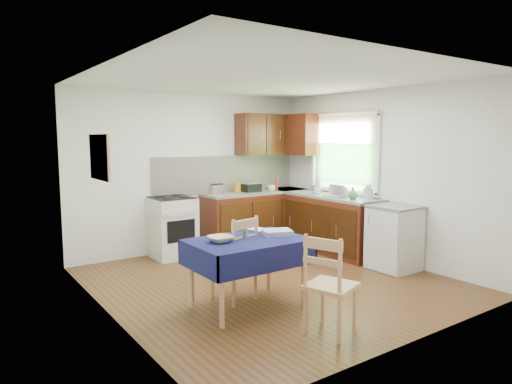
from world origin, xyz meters
TOP-DOWN VIEW (x-y plane):
  - floor at (0.00, 0.00)m, footprint 4.20×4.20m
  - ceiling at (0.00, 0.00)m, footprint 4.00×4.20m
  - wall_back at (0.00, 2.10)m, footprint 4.00×0.02m
  - wall_front at (0.00, -2.10)m, footprint 4.00×0.02m
  - wall_left at (-2.00, 0.00)m, footprint 0.02×4.20m
  - wall_right at (2.00, 0.00)m, footprint 0.02×4.20m
  - base_cabinets at (1.36, 1.26)m, footprint 1.90×2.30m
  - worktop_back at (1.05, 1.80)m, footprint 1.90×0.60m
  - worktop_right at (1.70, 0.65)m, footprint 0.60×1.70m
  - worktop_corner at (1.70, 1.80)m, footprint 0.60×0.60m
  - splashback at (0.65, 2.08)m, footprint 2.70×0.02m
  - upper_cabinets at (1.52, 1.80)m, footprint 1.20×0.85m
  - stove at (-0.50, 1.80)m, footprint 0.60×0.61m
  - window at (1.97, 0.70)m, footprint 0.04×1.48m
  - fridge at (1.70, -0.55)m, footprint 0.58×0.60m
  - corkboard at (-1.97, 0.30)m, footprint 0.04×0.62m
  - dining_table at (-0.72, -0.56)m, footprint 1.22×0.82m
  - chair_far at (-0.72, -0.34)m, footprint 0.49×0.49m
  - chair_near at (-0.51, -1.56)m, footprint 0.53×0.53m
  - toaster at (0.22, 1.70)m, footprint 0.24×0.15m
  - sandwich_press at (0.93, 1.80)m, footprint 0.29×0.25m
  - sauce_bottle at (1.40, 1.70)m, footprint 0.05×0.05m
  - yellow_packet at (0.76, 1.92)m, footprint 0.11×0.08m
  - dish_rack at (1.69, 0.52)m, footprint 0.39×0.30m
  - kettle at (1.67, -0.10)m, footprint 0.14×0.14m
  - cup at (1.26, 1.66)m, footprint 0.14×0.14m
  - soap_bottle_a at (1.61, 0.90)m, footprint 0.16×0.16m
  - soap_bottle_b at (1.67, 0.97)m, footprint 0.11×0.11m
  - soap_bottle_c at (1.64, 0.17)m, footprint 0.15×0.15m
  - plate_bowl at (-1.01, -0.50)m, footprint 0.26×0.26m
  - book at (-0.44, -0.28)m, footprint 0.23×0.27m
  - spice_jar at (-0.72, -0.50)m, footprint 0.04×0.04m
  - tea_towel at (-0.33, -0.56)m, footprint 0.38×0.34m

SIDE VIEW (x-z plane):
  - floor at x=0.00m, z-range 0.00..0.00m
  - base_cabinets at x=1.36m, z-range 0.00..0.86m
  - fridge at x=1.70m, z-range 0.00..0.88m
  - stove at x=-0.50m, z-range 0.00..0.92m
  - chair_near at x=-0.51m, z-range 0.03..0.97m
  - chair_far at x=-0.72m, z-range 0.03..0.98m
  - dining_table at x=-0.72m, z-range 0.26..1.00m
  - book at x=-0.44m, z-range 0.74..0.75m
  - tea_towel at x=-0.33m, z-range 0.74..0.79m
  - plate_bowl at x=-1.01m, z-range 0.74..0.80m
  - spice_jar at x=-0.72m, z-range 0.74..0.82m
  - worktop_back at x=1.05m, z-range 0.86..0.90m
  - worktop_right at x=1.70m, z-range 0.86..0.90m
  - worktop_corner at x=1.70m, z-range 0.86..0.90m
  - dish_rack at x=1.69m, z-range 0.83..1.02m
  - cup at x=1.26m, z-range 0.90..1.00m
  - yellow_packet at x=0.76m, z-range 0.90..1.04m
  - sandwich_press at x=0.93m, z-range 0.90..1.07m
  - toaster at x=0.22m, z-range 0.89..1.08m
  - soap_bottle_c at x=1.64m, z-range 0.90..1.08m
  - soap_bottle_b at x=1.67m, z-range 0.90..1.10m
  - sauce_bottle at x=1.40m, z-range 0.90..1.11m
  - kettle at x=1.67m, z-range 0.89..1.13m
  - soap_bottle_a at x=1.61m, z-range 0.90..1.20m
  - splashback at x=0.65m, z-range 0.90..1.50m
  - wall_back at x=0.00m, z-range 0.00..2.50m
  - wall_front at x=0.00m, z-range 0.00..2.50m
  - wall_left at x=-2.00m, z-range 0.00..2.50m
  - wall_right at x=2.00m, z-range 0.00..2.50m
  - corkboard at x=-1.97m, z-range 1.36..1.83m
  - window at x=1.97m, z-range 1.02..2.28m
  - upper_cabinets at x=1.52m, z-range 1.50..2.20m
  - ceiling at x=0.00m, z-range 2.49..2.51m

